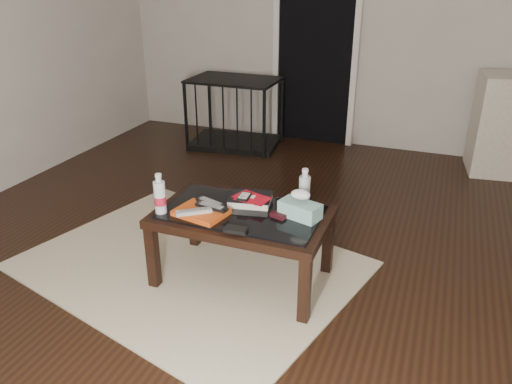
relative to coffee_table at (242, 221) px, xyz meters
The scene contains 17 objects.
ground 0.51m from the coffee_table, 76.21° to the left, with size 5.00×5.00×0.00m, color black.
doorway 2.87m from the coffee_table, 96.64° to the left, with size 0.90×0.08×2.07m.
coffee_table is the anchor object (origin of this frame).
rug 0.54m from the coffee_table, behind, with size 2.00×1.50×0.01m, color #BDAF93.
pet_crate 2.54m from the coffee_table, 114.23° to the left, with size 0.97×0.71×0.71m.
magazines 0.25m from the coffee_table, 148.74° to the right, with size 0.28×0.21×0.03m, color #CC4B13.
remote_silver 0.30m from the coffee_table, 141.46° to the right, with size 0.20×0.05×0.02m, color #A8A8AD.
remote_black_front 0.20m from the coffee_table, 151.90° to the right, with size 0.20×0.05×0.02m, color black.
remote_black_back 0.21m from the coffee_table, 169.54° to the right, with size 0.20×0.05×0.02m, color black.
textbook 0.15m from the coffee_table, 88.48° to the left, with size 0.25×0.20×0.05m, color black.
dvd_mailers 0.15m from the coffee_table, 81.83° to the left, with size 0.19×0.14×0.01m, color #B60C1C.
ipod 0.14m from the coffee_table, 101.64° to the left, with size 0.06×0.10×0.02m, color black.
flip_phone 0.23m from the coffee_table, ahead, with size 0.09×0.05×0.02m, color black.
wallet 0.25m from the coffee_table, 75.30° to the right, with size 0.12×0.07×0.02m, color black.
water_bottle_left 0.50m from the coffee_table, 157.44° to the right, with size 0.07×0.07×0.24m, color silver.
water_bottle_right 0.41m from the coffee_table, 31.00° to the left, with size 0.07×0.07×0.24m, color #B7C0C3.
tissue_box 0.35m from the coffee_table, ahead, with size 0.23×0.12×0.09m, color #217A7C.
Camera 1 is at (0.92, -2.69, 1.75)m, focal length 35.00 mm.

